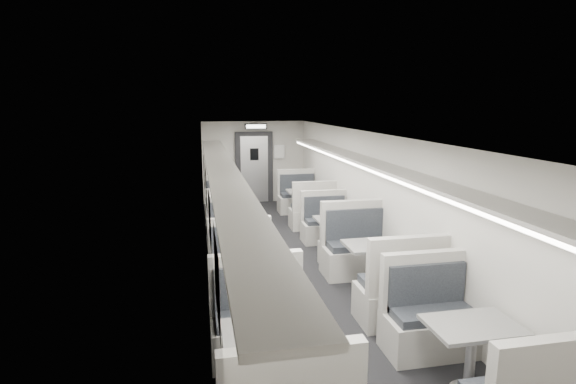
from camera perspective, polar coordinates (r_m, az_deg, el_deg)
name	(u,v)px	position (r m, az deg, el deg)	size (l,w,h in m)	color
room	(299,208)	(7.50, 1.36, -2.02)	(3.24, 12.24, 2.64)	black
booth_left_a	(226,209)	(11.17, -7.94, -2.17)	(0.97, 1.96, 1.05)	#AFAEA4
booth_left_b	(235,243)	(8.48, -6.75, -6.40)	(0.99, 2.01, 1.08)	#AFAEA4
booth_left_c	(247,284)	(6.60, -5.26, -11.51)	(1.03, 2.08, 1.11)	#AFAEA4
booth_left_d	(270,365)	(4.70, -2.24, -21.12)	(1.11, 2.25, 1.20)	#AFAEA4
booth_right_a	(305,205)	(11.41, 2.15, -1.60)	(1.06, 2.16, 1.16)	#AFAEA4
booth_right_b	(336,235)	(8.96, 6.11, -5.42)	(1.00, 2.03, 1.08)	#AFAEA4
booth_right_c	(376,269)	(7.11, 11.14, -9.54)	(1.17, 2.36, 1.26)	#AFAEA4
booth_right_d	(470,358)	(5.16, 22.14, -18.94)	(1.09, 2.20, 1.18)	#AFAEA4
passenger	(234,201)	(10.41, -6.88, -1.09)	(0.52, 0.34, 1.42)	black
window_a	(204,172)	(10.63, -10.60, 2.56)	(0.02, 1.18, 0.84)	black
window_b	(206,189)	(8.46, -10.33, 0.37)	(0.02, 1.18, 0.84)	black
window_c	(210,218)	(6.32, -9.89, -3.32)	(0.02, 1.18, 0.84)	black
window_d	(217,278)	(4.22, -8.99, -10.73)	(0.02, 1.18, 0.84)	black
luggage_rack_left	(223,170)	(6.90, -8.20, 2.76)	(0.46, 10.40, 0.09)	#AFAEA4
luggage_rack_right	(377,166)	(7.46, 11.28, 3.29)	(0.46, 10.40, 0.09)	#AFAEA4
vestibule_door	(254,168)	(13.28, -4.31, 3.07)	(1.10, 0.13, 2.10)	black
exit_sign	(256,126)	(12.68, -4.11, 8.32)	(0.62, 0.12, 0.16)	black
wall_notice	(279,152)	(13.33, -1.11, 5.12)	(0.32, 0.02, 0.40)	silver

